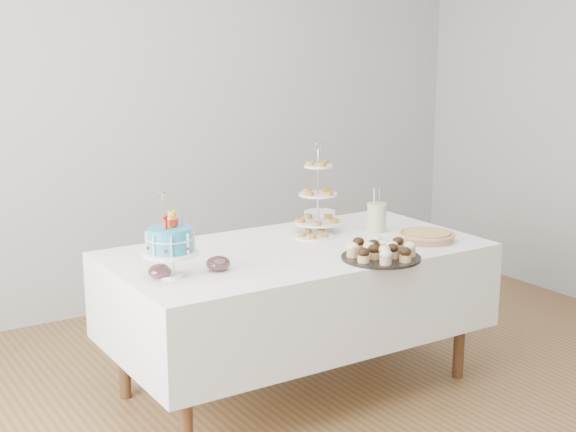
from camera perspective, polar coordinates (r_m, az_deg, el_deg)
floor at (r=4.17m, az=2.92°, el=-13.48°), size 5.00×5.00×0.00m
walls at (r=3.77m, az=3.15°, el=5.26°), size 5.04×4.04×2.70m
table at (r=4.19m, az=0.62°, el=-5.29°), size 1.92×1.02×0.77m
birthday_cake at (r=3.65m, az=-8.35°, el=-2.70°), size 0.26×0.26×0.39m
cupcake_tray at (r=3.94m, az=6.65°, el=-2.44°), size 0.39×0.39×0.09m
pie at (r=4.33m, az=9.83°, el=-1.39°), size 0.30×0.30×0.05m
tiered_stand at (r=4.42m, az=2.15°, el=1.51°), size 0.26×0.26×0.50m
plate_stack at (r=4.67m, az=2.27°, el=-0.08°), size 0.18×0.18×0.07m
pastry_plate at (r=4.34m, az=1.85°, el=-1.36°), size 0.22×0.22×0.03m
jam_bowl_a at (r=3.66m, az=-9.10°, el=-3.92°), size 0.11×0.11×0.07m
jam_bowl_b at (r=3.75m, az=-4.99°, el=-3.39°), size 0.12×0.12×0.07m
utensil_pitcher at (r=4.49m, az=6.33°, el=0.00°), size 0.11×0.11×0.24m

